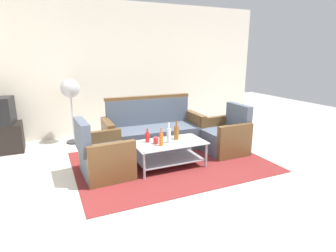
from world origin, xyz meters
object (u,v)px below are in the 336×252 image
object	(u,v)px
couch	(153,133)
pedestal_fan	(70,92)
bottle_red	(147,137)
cup	(156,140)
armchair_right	(225,137)
armchair_left	(104,157)
bottle_brown	(176,132)
bottle_orange	(161,139)
bottle_clear	(169,135)
coffee_table	(169,151)

from	to	relation	value
couch	pedestal_fan	world-z (taller)	pedestal_fan
bottle_red	cup	size ratio (longest dim) A/B	2.20
armchair_right	pedestal_fan	distance (m)	3.05
armchair_left	bottle_brown	size ratio (longest dim) A/B	2.88
bottle_orange	pedestal_fan	bearing A→B (deg)	117.80
armchair_right	bottle_clear	world-z (taller)	armchair_right
bottle_brown	pedestal_fan	world-z (taller)	pedestal_fan
bottle_red	cup	distance (m)	0.15
armchair_left	armchair_right	size ratio (longest dim) A/B	1.00
couch	bottle_red	xyz separation A→B (m)	(-0.39, -0.75, 0.18)
cup	pedestal_fan	size ratio (longest dim) A/B	0.08
bottle_red	bottle_orange	bearing A→B (deg)	-60.37
armchair_left	bottle_brown	xyz separation A→B (m)	(1.16, -0.01, 0.23)
bottle_red	bottle_orange	size ratio (longest dim) A/B	0.81
armchair_left	bottle_clear	distance (m)	1.02
bottle_clear	pedestal_fan	bearing A→B (deg)	122.24
pedestal_fan	cup	bearing A→B (deg)	-61.77
armchair_left	bottle_red	bearing A→B (deg)	90.44
couch	cup	world-z (taller)	couch
coffee_table	bottle_brown	bearing A→B (deg)	29.80
bottle_red	bottle_brown	xyz separation A→B (m)	(0.47, -0.05, 0.03)
couch	bottle_clear	distance (m)	0.93
coffee_table	bottle_brown	xyz separation A→B (m)	(0.16, 0.09, 0.25)
couch	bottle_red	size ratio (longest dim) A/B	8.27
bottle_orange	cup	bearing A→B (deg)	110.03
coffee_table	bottle_brown	size ratio (longest dim) A/B	3.72
bottle_clear	bottle_orange	world-z (taller)	bottle_clear
pedestal_fan	coffee_table	bearing A→B (deg)	-57.24
couch	bottle_clear	world-z (taller)	couch
bottle_brown	bottle_red	bearing A→B (deg)	174.02
armchair_left	cup	bearing A→B (deg)	81.28
coffee_table	bottle_orange	distance (m)	0.31
couch	coffee_table	world-z (taller)	couch
couch	pedestal_fan	xyz separation A→B (m)	(-1.31, 1.02, 0.70)
bottle_clear	bottle_orange	size ratio (longest dim) A/B	1.18
armchair_right	pedestal_fan	xyz separation A→B (m)	(-2.42, 1.70, 0.73)
pedestal_fan	couch	bearing A→B (deg)	-37.86
bottle_red	bottle_brown	world-z (taller)	bottle_brown
bottle_red	bottle_brown	bearing A→B (deg)	-5.98
couch	bottle_clear	bearing A→B (deg)	85.58
couch	cup	size ratio (longest dim) A/B	18.19
armchair_left	bottle_red	size ratio (longest dim) A/B	3.86
bottle_orange	couch	bearing A→B (deg)	75.50
bottle_red	bottle_orange	world-z (taller)	bottle_orange
bottle_orange	cup	xyz separation A→B (m)	(-0.04, 0.11, -0.05)
couch	pedestal_fan	size ratio (longest dim) A/B	1.43
armchair_left	bottle_clear	size ratio (longest dim) A/B	2.66
cup	bottle_orange	bearing A→B (deg)	-69.97
armchair_right	bottle_orange	size ratio (longest dim) A/B	3.14
armchair_left	bottle_red	xyz separation A→B (m)	(0.69, 0.04, 0.21)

